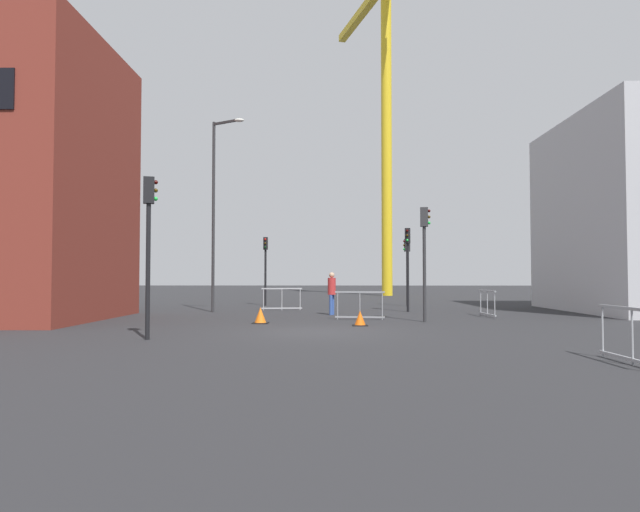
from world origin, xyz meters
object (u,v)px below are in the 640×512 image
object	(u,v)px
traffic_light_verge	(408,255)
traffic_cone_on_verge	(360,319)
traffic_light_crosswalk	(407,261)
traffic_cone_orange	(260,316)
construction_crane	(384,86)
traffic_light_island	(265,259)
traffic_light_far	(424,245)
streetlamp_tall	(216,202)
traffic_light_corner	(149,231)
pedestrian_walking	(332,290)

from	to	relation	value
traffic_light_verge	traffic_cone_on_verge	world-z (taller)	traffic_light_verge
traffic_light_crosswalk	traffic_cone_on_verge	distance (m)	12.72
traffic_light_verge	traffic_cone_orange	bearing A→B (deg)	-133.47
construction_crane	traffic_light_island	size ratio (longest dim) A/B	7.20
traffic_light_island	traffic_cone_on_verge	size ratio (longest dim) A/B	7.52
traffic_cone_orange	traffic_light_island	bearing A→B (deg)	95.66
traffic_light_far	traffic_light_verge	world-z (taller)	traffic_light_far
traffic_light_far	traffic_light_crosswalk	bearing A→B (deg)	85.48
streetlamp_tall	construction_crane	bearing A→B (deg)	65.69
traffic_light_crosswalk	traffic_cone_orange	world-z (taller)	traffic_light_crosswalk
traffic_light_verge	traffic_cone_orange	world-z (taller)	traffic_light_verge
streetlamp_tall	traffic_light_island	xyz separation A→B (m)	(1.64, 5.61, -2.49)
traffic_light_corner	traffic_light_crosswalk	world-z (taller)	traffic_light_corner
traffic_light_island	traffic_light_verge	world-z (taller)	traffic_light_verge
traffic_light_verge	traffic_light_far	bearing A→B (deg)	-91.86
traffic_light_island	traffic_cone_on_verge	distance (m)	13.47
traffic_light_crosswalk	pedestrian_walking	distance (m)	8.18
streetlamp_tall	traffic_light_far	distance (m)	10.38
streetlamp_tall	traffic_cone_on_verge	xyz separation A→B (m)	(6.23, -6.84, -4.84)
traffic_light_crosswalk	traffic_light_island	distance (m)	7.87
construction_crane	streetlamp_tall	world-z (taller)	construction_crane
traffic_light_far	construction_crane	bearing A→B (deg)	87.25
traffic_light_far	traffic_cone_orange	xyz separation A→B (m)	(-5.88, -0.75, -2.52)
traffic_light_crosswalk	traffic_light_verge	size ratio (longest dim) A/B	0.95
streetlamp_tall	traffic_light_verge	distance (m)	9.20
traffic_cone_orange	streetlamp_tall	bearing A→B (deg)	114.99
traffic_light_verge	traffic_cone_orange	distance (m)	9.12
construction_crane	streetlamp_tall	size ratio (longest dim) A/B	3.13
streetlamp_tall	traffic_light_island	bearing A→B (deg)	73.71
traffic_light_corner	traffic_cone_orange	xyz separation A→B (m)	(2.34, 5.01, -2.59)
traffic_light_island	traffic_cone_orange	distance (m)	11.88
traffic_light_corner	traffic_light_far	bearing A→B (deg)	35.03
pedestrian_walking	construction_crane	bearing A→B (deg)	78.87
construction_crane	traffic_light_verge	bearing A→B (deg)	-92.98
traffic_light_corner	traffic_light_verge	world-z (taller)	traffic_light_corner
traffic_light_crosswalk	traffic_cone_on_verge	bearing A→B (deg)	-105.13
traffic_light_far	pedestrian_walking	distance (m)	5.22
traffic_light_far	traffic_light_corner	bearing A→B (deg)	-144.97
streetlamp_tall	traffic_light_corner	xyz separation A→B (m)	(0.45, -10.99, -2.23)
pedestrian_walking	traffic_light_island	bearing A→B (deg)	116.90
traffic_light_far	traffic_cone_orange	world-z (taller)	traffic_light_far
traffic_light_island	traffic_light_far	bearing A→B (deg)	-57.05
traffic_light_verge	pedestrian_walking	xyz separation A→B (m)	(-3.54, -2.04, -1.55)
construction_crane	pedestrian_walking	world-z (taller)	construction_crane
construction_crane	traffic_cone_on_verge	world-z (taller)	construction_crane
traffic_light_island	construction_crane	bearing A→B (deg)	63.16
traffic_light_island	traffic_light_far	world-z (taller)	traffic_light_far
streetlamp_tall	pedestrian_walking	distance (m)	6.85
traffic_cone_on_verge	traffic_light_far	bearing A→B (deg)	33.33
traffic_light_island	traffic_light_corner	bearing A→B (deg)	-94.10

